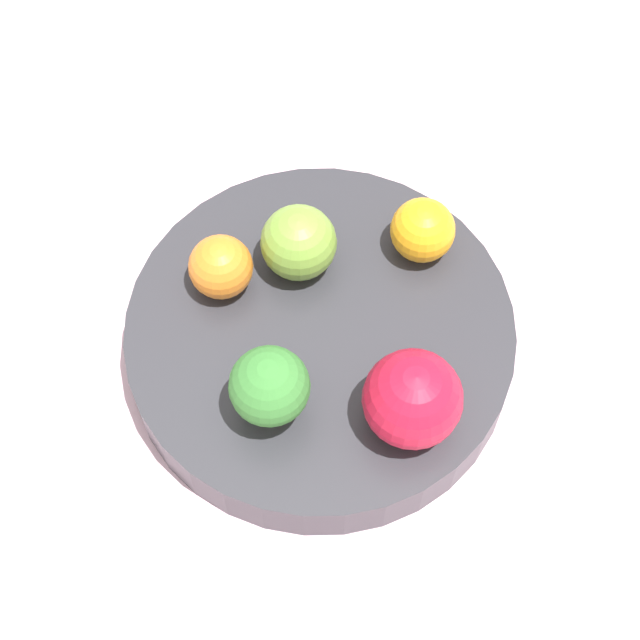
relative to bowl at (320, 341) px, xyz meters
name	(u,v)px	position (x,y,z in m)	size (l,w,h in m)	color
ground_plane	(320,366)	(0.00, 0.00, -0.04)	(6.00, 6.00, 0.00)	gray
table_surface	(320,360)	(0.00, 0.00, -0.03)	(1.20, 1.20, 0.02)	silver
bowl	(320,341)	(0.00, 0.00, 0.00)	(0.27, 0.27, 0.04)	#2D2D33
broccoli	(276,390)	(0.07, 0.00, 0.06)	(0.05, 0.05, 0.06)	#99C17A
apple_red	(299,243)	(-0.04, -0.04, 0.05)	(0.05, 0.05, 0.05)	olive
apple_green	(413,399)	(0.03, 0.08, 0.05)	(0.06, 0.06, 0.06)	#B7142D
orange_front	(222,264)	(0.00, -0.08, 0.04)	(0.04, 0.04, 0.04)	orange
orange_back	(423,230)	(-0.09, 0.03, 0.04)	(0.04, 0.04, 0.04)	orange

